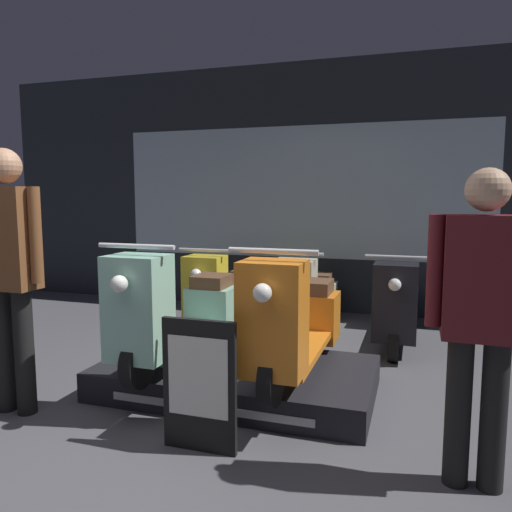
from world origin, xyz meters
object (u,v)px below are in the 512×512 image
at_px(person_left_browsing, 9,261).
at_px(price_sign_board, 199,385).
at_px(scooter_backrow_0, 226,295).
at_px(scooter_backrow_1, 307,301).
at_px(scooter_display_right, 295,322).
at_px(person_right_browsing, 481,309).
at_px(scooter_display_left, 178,313).
at_px(scooter_backrow_2, 397,307).

distance_m(person_left_browsing, price_sign_board, 1.60).
bearing_deg(scooter_backrow_0, scooter_backrow_1, 0.00).
bearing_deg(scooter_backrow_0, scooter_display_right, -55.11).
bearing_deg(person_right_browsing, scooter_display_right, 146.38).
height_order(scooter_display_left, scooter_display_right, same).
height_order(scooter_display_left, scooter_backrow_1, scooter_display_left).
bearing_deg(scooter_backrow_1, scooter_backrow_2, 0.00).
bearing_deg(person_right_browsing, scooter_backrow_2, 100.96).
relative_size(scooter_display_left, person_right_browsing, 1.05).
distance_m(scooter_backrow_2, person_left_browsing, 3.59).
bearing_deg(scooter_backrow_1, person_right_browsing, -60.45).
distance_m(scooter_display_left, person_right_browsing, 2.23).
distance_m(person_right_browsing, price_sign_board, 1.60).
height_order(scooter_backrow_0, price_sign_board, scooter_backrow_0).
xyz_separation_m(scooter_backrow_1, price_sign_board, (-0.08, -2.62, 0.02)).
height_order(scooter_backrow_0, person_right_browsing, person_right_browsing).
height_order(person_right_browsing, price_sign_board, person_right_browsing).
relative_size(scooter_display_left, scooter_display_right, 1.00).
height_order(scooter_display_left, person_left_browsing, person_left_browsing).
bearing_deg(price_sign_board, person_right_browsing, 3.89).
distance_m(scooter_backrow_0, scooter_backrow_2, 1.88).
height_order(scooter_display_left, price_sign_board, scooter_display_left).
height_order(scooter_display_left, scooter_backrow_2, scooter_display_left).
distance_m(scooter_display_left, person_left_browsing, 1.25).
distance_m(scooter_display_left, price_sign_board, 1.05).
relative_size(person_left_browsing, price_sign_board, 2.28).
distance_m(scooter_backrow_1, person_right_browsing, 2.95).
relative_size(scooter_backrow_1, person_left_browsing, 0.95).
bearing_deg(person_right_browsing, scooter_backrow_1, 119.55).
relative_size(scooter_backrow_2, person_right_browsing, 1.05).
bearing_deg(scooter_display_left, price_sign_board, -56.59).
xyz_separation_m(scooter_backrow_0, price_sign_board, (0.86, -2.62, 0.02)).
xyz_separation_m(scooter_display_right, price_sign_board, (-0.37, -0.86, -0.20)).
bearing_deg(scooter_backrow_2, scooter_display_left, -132.02).
bearing_deg(scooter_backrow_2, scooter_backrow_1, 180.00).
bearing_deg(scooter_backrow_1, scooter_backrow_0, 180.00).
xyz_separation_m(scooter_display_left, scooter_backrow_1, (0.65, 1.76, -0.22)).
distance_m(person_left_browsing, person_right_browsing, 2.96).
xyz_separation_m(scooter_backrow_0, scooter_backrow_2, (1.88, 0.00, 0.00)).
distance_m(scooter_display_right, price_sign_board, 0.96).
distance_m(scooter_backrow_1, price_sign_board, 2.62).
relative_size(scooter_backrow_2, price_sign_board, 2.17).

